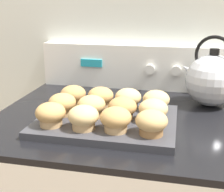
# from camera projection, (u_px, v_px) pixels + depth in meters

# --- Properties ---
(wall_back) EXTENTS (8.00, 0.05, 2.40)m
(wall_back) POSITION_uv_depth(u_px,v_px,m) (137.00, 15.00, 1.27)
(wall_back) COLOR silver
(wall_back) RESTS_ON ground_plane
(control_panel) EXTENTS (0.76, 0.07, 0.18)m
(control_panel) POSITION_uv_depth(u_px,v_px,m) (134.00, 67.00, 1.28)
(control_panel) COLOR white
(control_panel) RESTS_ON stove_range
(muffin_pan) EXTENTS (0.40, 0.31, 0.02)m
(muffin_pan) POSITION_uv_depth(u_px,v_px,m) (107.00, 121.00, 0.92)
(muffin_pan) COLOR #38383D
(muffin_pan) RESTS_ON stove_range
(muffin_r0_c0) EXTENTS (0.08, 0.08, 0.07)m
(muffin_r0_c0) POSITION_uv_depth(u_px,v_px,m) (51.00, 114.00, 0.85)
(muffin_r0_c0) COLOR tan
(muffin_r0_c0) RESTS_ON muffin_pan
(muffin_r0_c1) EXTENTS (0.08, 0.08, 0.07)m
(muffin_r0_c1) POSITION_uv_depth(u_px,v_px,m) (83.00, 117.00, 0.83)
(muffin_r0_c1) COLOR tan
(muffin_r0_c1) RESTS_ON muffin_pan
(muffin_r0_c2) EXTENTS (0.08, 0.08, 0.07)m
(muffin_r0_c2) POSITION_uv_depth(u_px,v_px,m) (116.00, 119.00, 0.82)
(muffin_r0_c2) COLOR tan
(muffin_r0_c2) RESTS_ON muffin_pan
(muffin_r0_c3) EXTENTS (0.08, 0.08, 0.07)m
(muffin_r0_c3) POSITION_uv_depth(u_px,v_px,m) (151.00, 123.00, 0.80)
(muffin_r0_c3) COLOR olive
(muffin_r0_c3) RESTS_ON muffin_pan
(muffin_r1_c0) EXTENTS (0.08, 0.08, 0.07)m
(muffin_r1_c0) POSITION_uv_depth(u_px,v_px,m) (62.00, 104.00, 0.94)
(muffin_r1_c0) COLOR tan
(muffin_r1_c0) RESTS_ON muffin_pan
(muffin_r1_c1) EXTENTS (0.08, 0.08, 0.07)m
(muffin_r1_c1) POSITION_uv_depth(u_px,v_px,m) (91.00, 106.00, 0.92)
(muffin_r1_c1) COLOR tan
(muffin_r1_c1) RESTS_ON muffin_pan
(muffin_r1_c2) EXTENTS (0.08, 0.08, 0.07)m
(muffin_r1_c2) POSITION_uv_depth(u_px,v_px,m) (122.00, 108.00, 0.90)
(muffin_r1_c2) COLOR #A37A4C
(muffin_r1_c2) RESTS_ON muffin_pan
(muffin_r1_c3) EXTENTS (0.08, 0.08, 0.07)m
(muffin_r1_c3) POSITION_uv_depth(u_px,v_px,m) (153.00, 110.00, 0.88)
(muffin_r1_c3) COLOR tan
(muffin_r1_c3) RESTS_ON muffin_pan
(muffin_r2_c0) EXTENTS (0.08, 0.08, 0.07)m
(muffin_r2_c0) POSITION_uv_depth(u_px,v_px,m) (73.00, 95.00, 1.02)
(muffin_r2_c0) COLOR #A37A4C
(muffin_r2_c0) RESTS_ON muffin_pan
(muffin_r2_c1) EXTENTS (0.08, 0.08, 0.07)m
(muffin_r2_c1) POSITION_uv_depth(u_px,v_px,m) (101.00, 97.00, 1.00)
(muffin_r2_c1) COLOR tan
(muffin_r2_c1) RESTS_ON muffin_pan
(muffin_r2_c2) EXTENTS (0.08, 0.08, 0.07)m
(muffin_r2_c2) POSITION_uv_depth(u_px,v_px,m) (128.00, 99.00, 0.99)
(muffin_r2_c2) COLOR tan
(muffin_r2_c2) RESTS_ON muffin_pan
(muffin_r2_c3) EXTENTS (0.08, 0.08, 0.07)m
(muffin_r2_c3) POSITION_uv_depth(u_px,v_px,m) (156.00, 101.00, 0.97)
(muffin_r2_c3) COLOR tan
(muffin_r2_c3) RESTS_ON muffin_pan
(tea_kettle) EXTENTS (0.21, 0.18, 0.24)m
(tea_kettle) POSITION_uv_depth(u_px,v_px,m) (211.00, 79.00, 1.07)
(tea_kettle) COLOR silver
(tea_kettle) RESTS_ON stove_range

